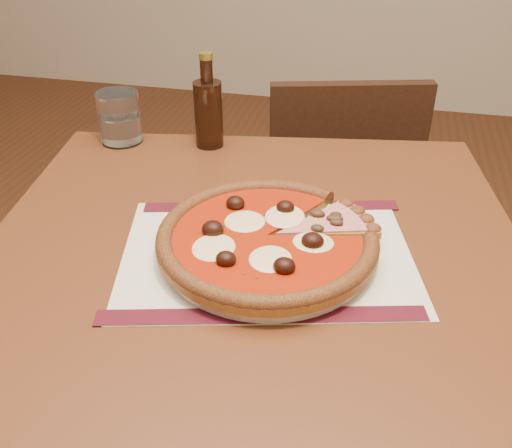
{
  "coord_description": "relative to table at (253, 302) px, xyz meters",
  "views": [
    {
      "loc": [
        0.71,
        -0.31,
        1.23
      ],
      "look_at": [
        0.55,
        0.37,
        0.78
      ],
      "focal_mm": 40.0,
      "sensor_mm": 36.0,
      "label": 1
    }
  ],
  "objects": [
    {
      "name": "table",
      "position": [
        0.0,
        0.0,
        0.0
      ],
      "size": [
        0.92,
        0.92,
        0.75
      ],
      "rotation": [
        0.0,
        0.0,
        0.17
      ],
      "color": "#613017",
      "rests_on": "ground"
    },
    {
      "name": "plate",
      "position": [
        0.02,
        -0.01,
        0.11
      ],
      "size": [
        0.3,
        0.3,
        0.02
      ],
      "primitive_type": "cylinder",
      "color": "white",
      "rests_on": "placemat"
    },
    {
      "name": "ham_slice",
      "position": [
        0.11,
        0.06,
        0.13
      ],
      "size": [
        0.15,
        0.13,
        0.02
      ],
      "rotation": [
        0.0,
        0.0,
        0.63
      ],
      "color": "#B07A2A",
      "rests_on": "plate"
    },
    {
      "name": "chair_far",
      "position": [
        0.06,
        0.71,
        -0.19
      ],
      "size": [
        0.47,
        0.47,
        0.8
      ],
      "rotation": [
        0.0,
        0.0,
        3.41
      ],
      "color": "black",
      "rests_on": "ground"
    },
    {
      "name": "placemat",
      "position": [
        0.02,
        -0.01,
        0.1
      ],
      "size": [
        0.47,
        0.39,
        0.0
      ],
      "primitive_type": "cube",
      "rotation": [
        0.0,
        0.0,
        0.25
      ],
      "color": "silver",
      "rests_on": "table"
    },
    {
      "name": "bottle",
      "position": [
        -0.17,
        0.33,
        0.17
      ],
      "size": [
        0.05,
        0.05,
        0.18
      ],
      "color": "black",
      "rests_on": "table"
    },
    {
      "name": "pizza",
      "position": [
        0.02,
        -0.01,
        0.13
      ],
      "size": [
        0.31,
        0.31,
        0.04
      ],
      "color": "#B07A2A",
      "rests_on": "plate"
    },
    {
      "name": "water_glass",
      "position": [
        -0.35,
        0.31,
        0.15
      ],
      "size": [
        0.11,
        0.11,
        0.1
      ],
      "primitive_type": "cylinder",
      "rotation": [
        0.0,
        0.0,
        0.43
      ],
      "color": "white",
      "rests_on": "table"
    }
  ]
}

